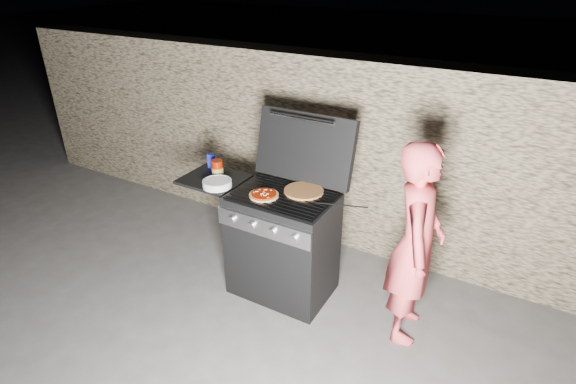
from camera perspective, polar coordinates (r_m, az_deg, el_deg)
The scene contains 10 objects.
ground at distance 3.96m, azimuth -0.64°, elevation -12.16°, with size 50.00×50.00×0.00m, color #443F3B.
stone_wall at distance 4.32m, azimuth 6.34°, elevation 5.09°, with size 8.00×0.35×1.80m, color #8E7B5D.
gas_grill at distance 3.80m, azimuth -3.95°, elevation -5.62°, with size 1.34×0.79×0.91m, color black, non-canonical shape.
pizza_topped at distance 3.44m, azimuth -3.08°, elevation -0.33°, with size 0.23×0.23×0.03m, color tan, non-canonical shape.
pizza_plain at distance 3.51m, azimuth 2.02°, elevation 0.16°, with size 0.31×0.31×0.02m, color #E69A4E.
sauce_jar at distance 3.80m, azimuth -8.96°, elevation 2.97°, with size 0.09×0.09×0.14m, color #731300.
blue_carton at distance 3.97m, azimuth -9.72°, elevation 3.87°, with size 0.06×0.03×0.13m, color #1219A4.
plate_stack at distance 3.64m, azimuth -8.99°, elevation 1.08°, with size 0.23×0.23×0.05m, color silver.
person at distance 3.26m, azimuth 15.89°, elevation -6.47°, with size 0.55×0.36×1.52m, color #E5454C.
tongs at distance 3.25m, azimuth 6.78°, elevation -1.72°, with size 0.01×0.01×0.41m, color black.
Camera 1 is at (1.55, -2.65, 2.51)m, focal length 28.00 mm.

